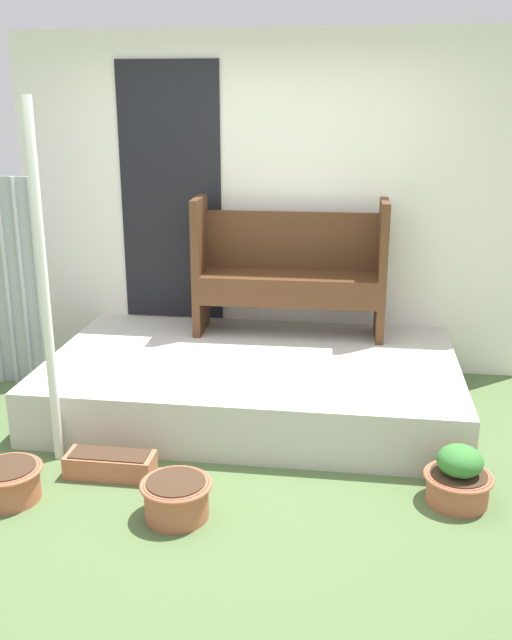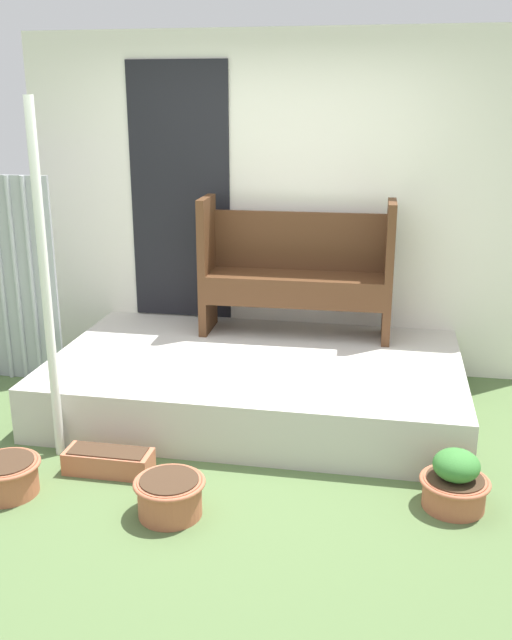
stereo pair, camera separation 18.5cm
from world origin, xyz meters
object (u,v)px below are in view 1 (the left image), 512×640
(support_post, at_px, (44,290))
(bench, at_px, (290,265))
(planter_box_rect, at_px, (110,464))
(flower_pot_middle, at_px, (176,497))
(flower_pot_right, at_px, (458,478))
(flower_pot_left, at_px, (8,481))

(support_post, relative_size, bench, 1.49)
(planter_box_rect, bearing_deg, flower_pot_middle, -36.61)
(flower_pot_middle, height_order, flower_pot_right, flower_pot_right)
(support_post, height_order, flower_pot_left, support_post)
(flower_pot_right, xyz_separation_m, planter_box_rect, (-1.97, 0.01, -0.07))
(bench, bearing_deg, planter_box_rect, -119.02)
(bench, relative_size, flower_pot_middle, 3.75)
(flower_pot_middle, xyz_separation_m, planter_box_rect, (-0.49, 0.36, -0.04))
(flower_pot_middle, distance_m, planter_box_rect, 0.61)
(support_post, xyz_separation_m, planter_box_rect, (0.39, -0.17, -0.99))
(bench, xyz_separation_m, flower_pot_middle, (-0.39, -2.03, -0.79))
(bench, bearing_deg, support_post, -131.34)
(support_post, bearing_deg, flower_pot_right, -4.29)
(flower_pot_right, bearing_deg, planter_box_rect, 179.68)
(flower_pot_left, relative_size, planter_box_rect, 0.74)
(support_post, bearing_deg, flower_pot_left, -98.94)
(flower_pot_middle, bearing_deg, planter_box_rect, 143.39)
(flower_pot_middle, xyz_separation_m, flower_pot_right, (1.48, 0.35, 0.03))
(support_post, relative_size, flower_pot_left, 5.61)
(flower_pot_left, relative_size, flower_pot_middle, 0.99)
(flower_pot_left, distance_m, flower_pot_right, 2.45)
(flower_pot_right, bearing_deg, flower_pot_left, -172.59)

